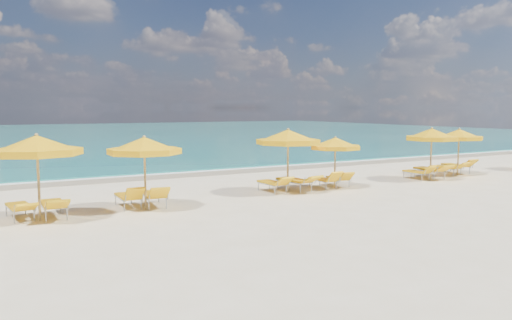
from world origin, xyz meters
TOP-DOWN VIEW (x-y plane):
  - ground_plane at (0.00, 0.00)m, footprint 120.00×120.00m
  - ocean at (0.00, 48.00)m, footprint 120.00×80.00m
  - wet_sand_band at (0.00, 7.40)m, footprint 120.00×2.60m
  - foam_line at (0.00, 8.20)m, footprint 120.00×1.20m
  - whitecap_near at (-6.00, 17.00)m, footprint 14.00×0.36m
  - whitecap_far at (8.00, 24.00)m, footprint 18.00×0.30m
  - umbrella_2 at (-8.26, -0.36)m, footprint 2.76×2.76m
  - umbrella_3 at (-5.08, -0.25)m, footprint 3.13×3.13m
  - umbrella_4 at (0.74, 0.28)m, footprint 2.84×2.84m
  - umbrella_5 at (3.03, 0.27)m, footprint 2.56×2.56m
  - umbrella_6 at (8.38, 0.04)m, footprint 3.16×3.16m
  - umbrella_7 at (10.91, 0.58)m, footprint 2.64×2.64m
  - lounger_2_left at (-8.75, 0.18)m, footprint 0.82×1.93m
  - lounger_2_right at (-7.85, -0.06)m, footprint 0.68×2.02m
  - lounger_3_left at (-5.49, 0.33)m, footprint 0.62×1.77m
  - lounger_3_right at (-4.67, 0.13)m, footprint 0.85×1.99m
  - lounger_4_left at (0.26, 0.61)m, footprint 0.68×1.84m
  - lounger_4_right at (1.24, 0.49)m, footprint 0.99×2.17m
  - lounger_5_left at (2.60, 0.47)m, footprint 0.60×1.69m
  - lounger_5_right at (3.47, 0.57)m, footprint 0.81×1.66m
  - lounger_6_left at (7.92, 0.41)m, footprint 0.59×1.63m
  - lounger_6_right at (8.74, 0.37)m, footprint 0.93×2.15m
  - lounger_7_left at (10.48, 0.85)m, footprint 0.73×1.86m
  - lounger_7_right at (11.40, 1.06)m, footprint 0.80×1.94m

SIDE VIEW (x-z plane):
  - ground_plane at x=0.00m, z-range 0.00..0.00m
  - ocean at x=0.00m, z-range -0.15..0.15m
  - wet_sand_band at x=0.00m, z-range -0.01..0.01m
  - foam_line at x=0.00m, z-range -0.01..0.01m
  - whitecap_near at x=-6.00m, z-range -0.03..0.03m
  - whitecap_far at x=8.00m, z-range -0.03..0.03m
  - lounger_5_right at x=3.47m, z-range -0.16..0.56m
  - lounger_6_left at x=7.92m, z-range -0.18..0.58m
  - lounger_5_left at x=2.60m, z-range -0.19..0.62m
  - lounger_7_left at x=10.48m, z-range -0.15..0.58m
  - lounger_2_left at x=-8.75m, z-range -0.12..0.55m
  - lounger_4_left at x=0.26m, z-range -0.16..0.59m
  - lounger_3_left at x=-5.49m, z-range -0.20..0.64m
  - lounger_7_right at x=11.40m, z-range -0.18..0.64m
  - lounger_3_right at x=-4.67m, z-range -0.18..0.65m
  - lounger_2_right at x=-7.85m, z-range -0.14..0.61m
  - lounger_4_right at x=1.24m, z-range -0.14..0.62m
  - lounger_6_right at x=8.74m, z-range -0.15..0.64m
  - umbrella_5 at x=3.03m, z-range 0.75..2.89m
  - umbrella_7 at x=10.91m, z-range 0.81..3.12m
  - umbrella_6 at x=8.38m, z-range 0.85..3.27m
  - umbrella_3 at x=-5.08m, z-range 0.85..3.27m
  - umbrella_4 at x=0.74m, z-range 0.89..3.41m
  - umbrella_2 at x=-8.26m, z-range 0.91..3.48m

